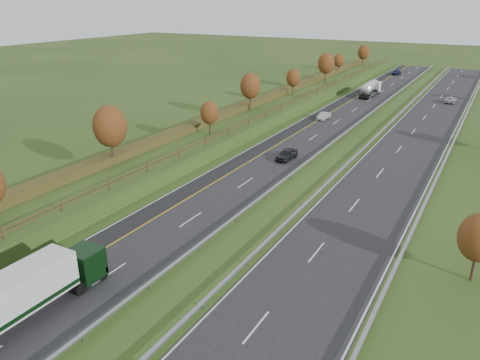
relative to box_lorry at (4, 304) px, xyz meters
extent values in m
plane|color=#2B4318|center=(7.54, 52.82, -2.33)|extent=(400.00, 400.00, 0.00)
cube|color=black|center=(-0.46, 57.82, -2.31)|extent=(10.50, 200.00, 0.04)
cube|color=black|center=(16.04, 57.82, -2.31)|extent=(10.50, 200.00, 0.04)
cube|color=black|center=(-4.21, 57.82, -2.31)|extent=(3.00, 200.00, 0.04)
cube|color=silver|center=(-5.51, 57.82, -2.28)|extent=(0.15, 200.00, 0.01)
cube|color=gold|center=(-2.71, 57.82, -2.28)|extent=(0.15, 200.00, 0.01)
cube|color=silver|center=(4.59, 57.82, -2.28)|extent=(0.15, 200.00, 0.01)
cube|color=silver|center=(10.99, 57.82, -2.28)|extent=(0.15, 200.00, 0.01)
cube|color=silver|center=(21.09, 57.82, -2.28)|extent=(0.15, 200.00, 0.01)
cube|color=silver|center=(0.79, 8.82, -2.28)|extent=(0.15, 4.00, 0.01)
cube|color=silver|center=(14.79, 8.82, -2.28)|extent=(0.15, 4.00, 0.01)
cube|color=silver|center=(0.79, 20.82, -2.28)|extent=(0.15, 4.00, 0.01)
cube|color=silver|center=(14.79, 20.82, -2.28)|extent=(0.15, 4.00, 0.01)
cube|color=silver|center=(0.79, 32.82, -2.28)|extent=(0.15, 4.00, 0.01)
cube|color=silver|center=(14.79, 32.82, -2.28)|extent=(0.15, 4.00, 0.01)
cube|color=silver|center=(0.79, 44.82, -2.28)|extent=(0.15, 4.00, 0.01)
cube|color=silver|center=(14.79, 44.82, -2.28)|extent=(0.15, 4.00, 0.01)
cube|color=silver|center=(0.79, 56.82, -2.28)|extent=(0.15, 4.00, 0.01)
cube|color=silver|center=(14.79, 56.82, -2.28)|extent=(0.15, 4.00, 0.01)
cube|color=silver|center=(0.79, 68.82, -2.28)|extent=(0.15, 4.00, 0.01)
cube|color=silver|center=(14.79, 68.82, -2.28)|extent=(0.15, 4.00, 0.01)
cube|color=silver|center=(0.79, 80.82, -2.28)|extent=(0.15, 4.00, 0.01)
cube|color=silver|center=(14.79, 80.82, -2.28)|extent=(0.15, 4.00, 0.01)
cube|color=silver|center=(0.79, 92.82, -2.28)|extent=(0.15, 4.00, 0.01)
cube|color=silver|center=(14.79, 92.82, -2.28)|extent=(0.15, 4.00, 0.01)
cube|color=silver|center=(0.79, 104.82, -2.28)|extent=(0.15, 4.00, 0.01)
cube|color=silver|center=(14.79, 104.82, -2.28)|extent=(0.15, 4.00, 0.01)
cube|color=silver|center=(0.79, 116.82, -2.28)|extent=(0.15, 4.00, 0.01)
cube|color=silver|center=(14.79, 116.82, -2.28)|extent=(0.15, 4.00, 0.01)
cube|color=silver|center=(0.79, 128.82, -2.28)|extent=(0.15, 4.00, 0.01)
cube|color=silver|center=(14.79, 128.82, -2.28)|extent=(0.15, 4.00, 0.01)
cube|color=silver|center=(0.79, 140.82, -2.28)|extent=(0.15, 4.00, 0.01)
cube|color=silver|center=(14.79, 140.82, -2.28)|extent=(0.15, 4.00, 0.01)
cube|color=silver|center=(0.79, 152.82, -2.28)|extent=(0.15, 4.00, 0.01)
cube|color=silver|center=(14.79, 152.82, -2.28)|extent=(0.15, 4.00, 0.01)
cube|color=#2B4318|center=(-13.46, 57.82, -1.33)|extent=(12.00, 200.00, 2.00)
cube|color=#383A17|center=(-15.46, 57.82, 0.22)|extent=(2.20, 180.00, 1.10)
cube|color=#422B19|center=(-8.96, 57.82, 0.22)|extent=(0.08, 184.00, 0.10)
cube|color=#422B19|center=(-8.96, 57.82, 0.62)|extent=(0.08, 184.00, 0.10)
cube|color=#422B19|center=(-8.96, 6.32, 0.27)|extent=(0.12, 0.12, 1.20)
cube|color=#422B19|center=(-8.96, 12.82, 0.27)|extent=(0.12, 0.12, 1.20)
cube|color=#422B19|center=(-8.96, 19.32, 0.27)|extent=(0.12, 0.12, 1.20)
cube|color=#422B19|center=(-8.96, 25.82, 0.27)|extent=(0.12, 0.12, 1.20)
cube|color=#422B19|center=(-8.96, 32.32, 0.27)|extent=(0.12, 0.12, 1.20)
cube|color=#422B19|center=(-8.96, 38.82, 0.27)|extent=(0.12, 0.12, 1.20)
cube|color=#422B19|center=(-8.96, 45.32, 0.27)|extent=(0.12, 0.12, 1.20)
cube|color=#422B19|center=(-8.96, 51.82, 0.27)|extent=(0.12, 0.12, 1.20)
cube|color=#422B19|center=(-8.96, 58.32, 0.27)|extent=(0.12, 0.12, 1.20)
cube|color=#422B19|center=(-8.96, 64.82, 0.27)|extent=(0.12, 0.12, 1.20)
cube|color=#422B19|center=(-8.96, 71.32, 0.27)|extent=(0.12, 0.12, 1.20)
cube|color=#422B19|center=(-8.96, 77.82, 0.27)|extent=(0.12, 0.12, 1.20)
cube|color=#422B19|center=(-8.96, 84.32, 0.27)|extent=(0.12, 0.12, 1.20)
cube|color=#422B19|center=(-8.96, 90.82, 0.27)|extent=(0.12, 0.12, 1.20)
cube|color=#422B19|center=(-8.96, 97.32, 0.27)|extent=(0.12, 0.12, 1.20)
cube|color=#422B19|center=(-8.96, 103.82, 0.27)|extent=(0.12, 0.12, 1.20)
cube|color=#422B19|center=(-8.96, 110.32, 0.27)|extent=(0.12, 0.12, 1.20)
cube|color=#422B19|center=(-8.96, 116.82, 0.27)|extent=(0.12, 0.12, 1.20)
cube|color=#422B19|center=(-8.96, 123.32, 0.27)|extent=(0.12, 0.12, 1.20)
cube|color=#422B19|center=(-8.96, 129.82, 0.27)|extent=(0.12, 0.12, 1.20)
cube|color=#422B19|center=(-8.96, 136.32, 0.27)|extent=(0.12, 0.12, 1.20)
cube|color=#422B19|center=(-8.96, 142.82, 0.27)|extent=(0.12, 0.12, 1.20)
cube|color=#422B19|center=(-8.96, 149.32, 0.27)|extent=(0.12, 0.12, 1.20)
cube|color=gray|center=(5.24, 57.82, -1.71)|extent=(0.32, 200.00, 0.18)
cube|color=gray|center=(5.24, 1.82, -2.05)|extent=(0.10, 0.14, 0.56)
cube|color=gray|center=(5.24, 8.82, -2.05)|extent=(0.10, 0.14, 0.56)
cube|color=gray|center=(5.24, 15.82, -2.05)|extent=(0.10, 0.14, 0.56)
cube|color=gray|center=(5.24, 22.82, -2.05)|extent=(0.10, 0.14, 0.56)
cube|color=gray|center=(5.24, 29.82, -2.05)|extent=(0.10, 0.14, 0.56)
cube|color=gray|center=(5.24, 36.82, -2.05)|extent=(0.10, 0.14, 0.56)
cube|color=gray|center=(5.24, 43.82, -2.05)|extent=(0.10, 0.14, 0.56)
cube|color=gray|center=(5.24, 50.82, -2.05)|extent=(0.10, 0.14, 0.56)
cube|color=gray|center=(5.24, 57.82, -2.05)|extent=(0.10, 0.14, 0.56)
cube|color=gray|center=(5.24, 64.82, -2.05)|extent=(0.10, 0.14, 0.56)
cube|color=gray|center=(5.24, 71.82, -2.05)|extent=(0.10, 0.14, 0.56)
cube|color=gray|center=(5.24, 78.82, -2.05)|extent=(0.10, 0.14, 0.56)
cube|color=gray|center=(5.24, 85.82, -2.05)|extent=(0.10, 0.14, 0.56)
cube|color=gray|center=(5.24, 92.82, -2.05)|extent=(0.10, 0.14, 0.56)
cube|color=gray|center=(5.24, 99.82, -2.05)|extent=(0.10, 0.14, 0.56)
cube|color=gray|center=(5.24, 106.82, -2.05)|extent=(0.10, 0.14, 0.56)
cube|color=gray|center=(5.24, 113.82, -2.05)|extent=(0.10, 0.14, 0.56)
cube|color=gray|center=(5.24, 120.82, -2.05)|extent=(0.10, 0.14, 0.56)
cube|color=gray|center=(5.24, 127.82, -2.05)|extent=(0.10, 0.14, 0.56)
cube|color=gray|center=(5.24, 134.82, -2.05)|extent=(0.10, 0.14, 0.56)
cube|color=gray|center=(5.24, 141.82, -2.05)|extent=(0.10, 0.14, 0.56)
cube|color=gray|center=(5.24, 148.82, -2.05)|extent=(0.10, 0.14, 0.56)
cube|color=gray|center=(5.24, 155.82, -2.05)|extent=(0.10, 0.14, 0.56)
cube|color=gray|center=(10.34, 57.82, -1.71)|extent=(0.32, 200.00, 0.18)
cube|color=gray|center=(10.34, 8.82, -2.05)|extent=(0.10, 0.14, 0.56)
cube|color=gray|center=(10.34, 15.82, -2.05)|extent=(0.10, 0.14, 0.56)
cube|color=gray|center=(10.34, 22.82, -2.05)|extent=(0.10, 0.14, 0.56)
cube|color=gray|center=(10.34, 29.82, -2.05)|extent=(0.10, 0.14, 0.56)
cube|color=gray|center=(10.34, 36.82, -2.05)|extent=(0.10, 0.14, 0.56)
cube|color=gray|center=(10.34, 43.82, -2.05)|extent=(0.10, 0.14, 0.56)
cube|color=gray|center=(10.34, 50.82, -2.05)|extent=(0.10, 0.14, 0.56)
cube|color=gray|center=(10.34, 57.82, -2.05)|extent=(0.10, 0.14, 0.56)
cube|color=gray|center=(10.34, 64.82, -2.05)|extent=(0.10, 0.14, 0.56)
cube|color=gray|center=(10.34, 71.82, -2.05)|extent=(0.10, 0.14, 0.56)
cube|color=gray|center=(10.34, 78.82, -2.05)|extent=(0.10, 0.14, 0.56)
cube|color=gray|center=(10.34, 85.82, -2.05)|extent=(0.10, 0.14, 0.56)
cube|color=gray|center=(10.34, 92.82, -2.05)|extent=(0.10, 0.14, 0.56)
cube|color=gray|center=(10.34, 99.82, -2.05)|extent=(0.10, 0.14, 0.56)
cube|color=gray|center=(10.34, 106.82, -2.05)|extent=(0.10, 0.14, 0.56)
cube|color=gray|center=(10.34, 113.82, -2.05)|extent=(0.10, 0.14, 0.56)
cube|color=gray|center=(10.34, 120.82, -2.05)|extent=(0.10, 0.14, 0.56)
cube|color=gray|center=(10.34, 127.82, -2.05)|extent=(0.10, 0.14, 0.56)
cube|color=gray|center=(10.34, 134.82, -2.05)|extent=(0.10, 0.14, 0.56)
cube|color=gray|center=(10.34, 141.82, -2.05)|extent=(0.10, 0.14, 0.56)
cube|color=gray|center=(10.34, 148.82, -2.05)|extent=(0.10, 0.14, 0.56)
cube|color=gray|center=(10.34, 155.82, -2.05)|extent=(0.10, 0.14, 0.56)
cube|color=gray|center=(21.84, 57.82, -1.71)|extent=(0.32, 200.00, 0.18)
cube|color=gray|center=(21.84, 15.82, -2.05)|extent=(0.10, 0.14, 0.56)
cube|color=gray|center=(21.84, 29.82, -2.05)|extent=(0.10, 0.14, 0.56)
cube|color=gray|center=(21.84, 43.82, -2.05)|extent=(0.10, 0.14, 0.56)
cube|color=gray|center=(21.84, 57.82, -2.05)|extent=(0.10, 0.14, 0.56)
cube|color=gray|center=(21.84, 71.82, -2.05)|extent=(0.10, 0.14, 0.56)
cube|color=gray|center=(21.84, 85.82, -2.05)|extent=(0.10, 0.14, 0.56)
cube|color=gray|center=(21.84, 99.82, -2.05)|extent=(0.10, 0.14, 0.56)
cube|color=gray|center=(21.84, 113.82, -2.05)|extent=(0.10, 0.14, 0.56)
cylinder|color=#2D2116|center=(-14.46, 25.82, 1.24)|extent=(0.24, 0.24, 3.15)
ellipsoid|color=#4E2811|center=(-14.46, 25.82, 4.71)|extent=(4.20, 4.20, 5.25)
cylinder|color=#2D2116|center=(-11.46, 43.82, 0.75)|extent=(0.24, 0.24, 2.16)
ellipsoid|color=#4E2811|center=(-11.46, 43.82, 3.13)|extent=(2.88, 2.88, 3.60)
cylinder|color=#2D2116|center=(-13.96, 61.82, 1.11)|extent=(0.24, 0.24, 2.88)
ellipsoid|color=#4E2811|center=(-13.96, 61.82, 4.28)|extent=(3.84, 3.84, 4.80)
cylinder|color=#2D2116|center=(-12.96, 79.82, 0.84)|extent=(0.24, 0.24, 2.34)
ellipsoid|color=#4E2811|center=(-12.96, 79.82, 3.41)|extent=(3.12, 3.12, 3.90)
cylinder|color=#2D2116|center=(-11.96, 97.82, 1.20)|extent=(0.24, 0.24, 3.06)
ellipsoid|color=#4E2811|center=(-11.96, 97.82, 4.57)|extent=(4.08, 4.08, 5.10)
cylinder|color=#2D2116|center=(-14.46, 115.82, 0.79)|extent=(0.24, 0.24, 2.25)
ellipsoid|color=#4E2811|center=(-14.46, 115.82, 3.27)|extent=(3.00, 3.00, 3.75)
cylinder|color=#2D2116|center=(-12.46, 133.82, 1.02)|extent=(0.24, 0.24, 2.70)
ellipsoid|color=#4E2811|center=(-12.46, 133.82, 3.99)|extent=(3.60, 3.60, 4.50)
cylinder|color=#2D2116|center=(27.54, 22.82, -1.09)|extent=(0.24, 0.24, 2.48)
ellipsoid|color=#4E2811|center=(27.54, 22.82, 1.63)|extent=(3.30, 3.30, 4.12)
cube|color=black|center=(0.00, 7.19, -0.59)|extent=(2.50, 2.40, 2.50)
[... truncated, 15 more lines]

